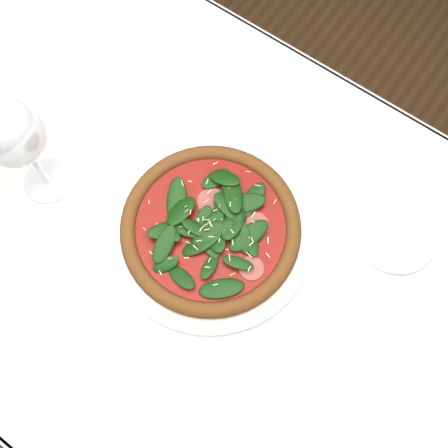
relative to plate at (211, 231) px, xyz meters
The scene contains 6 objects.
ground 0.76m from the plate, 157.49° to the right, with size 6.00×6.00×0.00m, color brown.
dining_table 0.12m from the plate, 157.49° to the right, with size 1.21×0.81×0.75m.
plate is the anchor object (origin of this frame).
pizza 0.02m from the plate, ahead, with size 0.32×0.32×0.04m.
wine_glass 0.32m from the plate, 162.57° to the right, with size 0.09×0.09×0.23m.
saucer_far 0.30m from the plate, 33.83° to the left, with size 0.12×0.12×0.01m.
Camera 1 is at (0.22, -0.17, 1.51)m, focal length 40.00 mm.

